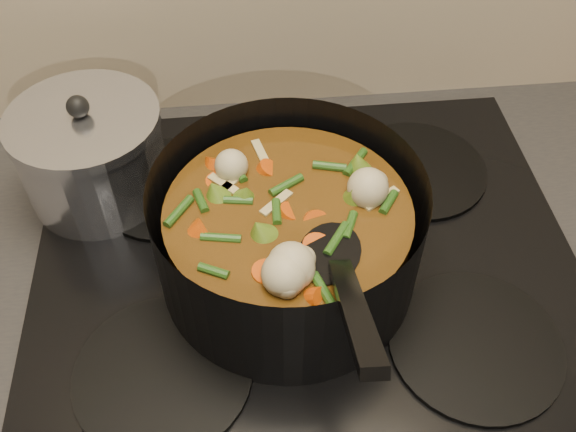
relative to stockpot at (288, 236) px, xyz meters
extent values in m
cube|color=black|center=(0.02, 0.02, -0.11)|extent=(2.64, 0.64, 0.05)
cube|color=black|center=(0.02, 0.02, -0.07)|extent=(0.62, 0.54, 0.02)
cylinder|color=black|center=(-0.14, -0.11, -0.06)|extent=(0.18, 0.18, 0.01)
cylinder|color=black|center=(0.18, -0.11, -0.06)|extent=(0.18, 0.18, 0.01)
cylinder|color=black|center=(-0.14, 0.15, -0.06)|extent=(0.18, 0.18, 0.01)
cylinder|color=black|center=(0.18, 0.15, -0.06)|extent=(0.18, 0.18, 0.01)
cylinder|color=black|center=(0.00, 0.00, 0.00)|extent=(0.34, 0.34, 0.14)
cylinder|color=black|center=(0.00, 0.00, -0.06)|extent=(0.27, 0.27, 0.01)
cylinder|color=#5A310F|center=(0.00, 0.00, -0.01)|extent=(0.25, 0.25, 0.10)
cylinder|color=#DF500A|center=(0.04, 0.00, 0.04)|extent=(0.03, 0.03, 0.03)
cylinder|color=#DF500A|center=(0.03, 0.06, 0.04)|extent=(0.04, 0.04, 0.03)
cylinder|color=#DF500A|center=(-0.05, 0.08, 0.04)|extent=(0.04, 0.04, 0.03)
cylinder|color=#DF500A|center=(-0.05, 0.00, 0.04)|extent=(0.03, 0.03, 0.03)
cylinder|color=#DF500A|center=(-0.04, -0.07, 0.04)|extent=(0.04, 0.03, 0.03)
cylinder|color=#DF500A|center=(0.02, -0.03, 0.04)|extent=(0.04, 0.04, 0.03)
cylinder|color=#DF500A|center=(0.07, 0.01, 0.04)|extent=(0.03, 0.04, 0.03)
cylinder|color=#DF500A|center=(0.03, 0.09, 0.04)|extent=(0.03, 0.03, 0.03)
cylinder|color=#DF500A|center=(-0.03, 0.04, 0.04)|extent=(0.04, 0.04, 0.03)
sphere|color=#C4B58A|center=(0.06, 0.00, 0.05)|extent=(0.04, 0.04, 0.04)
sphere|color=#C4B58A|center=(0.00, 0.06, 0.05)|extent=(0.04, 0.04, 0.04)
sphere|color=#C4B58A|center=(-0.06, -0.01, 0.05)|extent=(0.04, 0.04, 0.04)
sphere|color=#C4B58A|center=(0.01, -0.06, 0.05)|extent=(0.04, 0.04, 0.04)
sphere|color=#C4B58A|center=(0.06, 0.01, 0.05)|extent=(0.04, 0.04, 0.04)
cone|color=olive|center=(0.01, -0.08, 0.05)|extent=(0.04, 0.04, 0.03)
cone|color=olive|center=(0.08, 0.02, 0.05)|extent=(0.04, 0.04, 0.03)
cone|color=olive|center=(-0.02, 0.08, 0.05)|extent=(0.04, 0.04, 0.03)
cone|color=olive|center=(-0.08, -0.03, 0.05)|extent=(0.04, 0.04, 0.03)
cone|color=olive|center=(0.03, -0.07, 0.05)|extent=(0.04, 0.04, 0.03)
cylinder|color=#2C5318|center=(0.03, 0.03, 0.04)|extent=(0.01, 0.04, 0.01)
cylinder|color=#2C5318|center=(0.00, 0.10, 0.04)|extent=(0.03, 0.03, 0.01)
cylinder|color=#2C5318|center=(-0.05, 0.06, 0.04)|extent=(0.04, 0.02, 0.01)
cylinder|color=#2C5318|center=(-0.06, 0.01, 0.04)|extent=(0.02, 0.04, 0.01)
cylinder|color=#2C5318|center=(-0.03, -0.03, 0.04)|extent=(0.02, 0.04, 0.01)
cylinder|color=#2C5318|center=(-0.01, -0.09, 0.04)|extent=(0.04, 0.02, 0.01)
cylinder|color=#2C5318|center=(0.05, -0.06, 0.04)|extent=(0.03, 0.03, 0.01)
cylinder|color=#2C5318|center=(0.06, -0.01, 0.04)|extent=(0.01, 0.04, 0.01)
cylinder|color=#2C5318|center=(0.04, 0.02, 0.04)|extent=(0.04, 0.03, 0.01)
cylinder|color=#2C5318|center=(0.02, 0.09, 0.04)|extent=(0.04, 0.02, 0.01)
cylinder|color=#2C5318|center=(-0.04, 0.07, 0.04)|extent=(0.02, 0.04, 0.01)
cylinder|color=#2C5318|center=(-0.06, 0.02, 0.04)|extent=(0.03, 0.04, 0.01)
cylinder|color=#2C5318|center=(-0.04, -0.02, 0.04)|extent=(0.04, 0.02, 0.01)
cylinder|color=#2C5318|center=(-0.03, -0.09, 0.04)|extent=(0.03, 0.03, 0.01)
cylinder|color=#2C5318|center=(0.03, -0.07, 0.04)|extent=(0.01, 0.04, 0.01)
cylinder|color=#2C5318|center=(0.06, -0.02, 0.04)|extent=(0.04, 0.03, 0.01)
cube|color=tan|center=(-0.07, -0.01, 0.04)|extent=(0.04, 0.01, 0.00)
cube|color=tan|center=(0.01, -0.07, 0.04)|extent=(0.02, 0.04, 0.00)
cube|color=tan|center=(0.07, 0.02, 0.04)|extent=(0.04, 0.03, 0.00)
cube|color=tan|center=(-0.02, 0.07, 0.04)|extent=(0.04, 0.03, 0.00)
cube|color=tan|center=(-0.07, -0.02, 0.04)|extent=(0.03, 0.04, 0.00)
ellipsoid|color=black|center=(0.03, -0.06, 0.04)|extent=(0.09, 0.10, 0.01)
cube|color=black|center=(0.04, -0.16, 0.09)|extent=(0.03, 0.17, 0.10)
cylinder|color=silver|center=(-0.22, 0.16, -0.01)|extent=(0.17, 0.17, 0.11)
cylinder|color=silver|center=(-0.22, 0.16, 0.05)|extent=(0.18, 0.18, 0.01)
sphere|color=black|center=(-0.22, 0.16, 0.07)|extent=(0.03, 0.03, 0.03)
camera|label=1|loc=(-0.04, -0.43, 0.52)|focal=40.00mm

